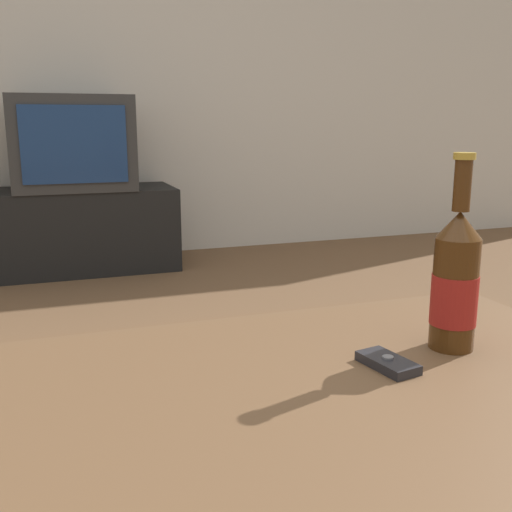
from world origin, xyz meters
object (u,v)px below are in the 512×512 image
(television, at_px, (72,143))
(beer_bottle, at_px, (455,282))
(tv_stand, at_px, (78,229))
(cell_phone, at_px, (388,363))

(television, relative_size, beer_bottle, 2.04)
(tv_stand, distance_m, cell_phone, 2.71)
(television, relative_size, cell_phone, 6.24)
(television, distance_m, beer_bottle, 2.68)
(tv_stand, relative_size, beer_bottle, 3.48)
(television, distance_m, cell_phone, 2.70)
(tv_stand, distance_m, beer_bottle, 2.70)
(television, xyz_separation_m, cell_phone, (0.29, -2.68, -0.23))
(tv_stand, bearing_deg, beer_bottle, -80.78)
(television, bearing_deg, cell_phone, -83.73)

